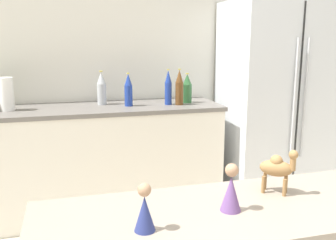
# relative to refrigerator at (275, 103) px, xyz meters

# --- Properties ---
(wall_back) EXTENTS (8.00, 0.06, 2.55)m
(wall_back) POSITION_rel_refrigerator_xyz_m (-1.15, 0.41, 0.36)
(wall_back) COLOR silver
(wall_back) RESTS_ON ground_plane
(back_counter) EXTENTS (2.08, 0.63, 0.94)m
(back_counter) POSITION_rel_refrigerator_xyz_m (-1.62, 0.08, -0.44)
(back_counter) COLOR silver
(back_counter) RESTS_ON ground_plane
(refrigerator) EXTENTS (0.94, 0.74, 1.83)m
(refrigerator) POSITION_rel_refrigerator_xyz_m (0.00, 0.00, 0.00)
(refrigerator) COLOR silver
(refrigerator) RESTS_ON ground_plane
(paper_towel_roll) EXTENTS (0.11, 0.11, 0.26)m
(paper_towel_roll) POSITION_rel_refrigerator_xyz_m (-2.34, 0.08, 0.16)
(paper_towel_roll) COLOR white
(paper_towel_roll) RESTS_ON back_counter
(back_bottle_0) EXTENTS (0.06, 0.06, 0.30)m
(back_bottle_0) POSITION_rel_refrigerator_xyz_m (-1.03, 0.02, 0.17)
(back_bottle_0) COLOR navy
(back_bottle_0) RESTS_ON back_counter
(back_bottle_1) EXTENTS (0.07, 0.07, 0.31)m
(back_bottle_1) POSITION_rel_refrigerator_xyz_m (-0.94, -0.01, 0.17)
(back_bottle_1) COLOR brown
(back_bottle_1) RESTS_ON back_counter
(back_bottle_2) EXTENTS (0.08, 0.08, 0.29)m
(back_bottle_2) POSITION_rel_refrigerator_xyz_m (-1.59, 0.17, 0.16)
(back_bottle_2) COLOR #B2B7BC
(back_bottle_2) RESTS_ON back_counter
(back_bottle_3) EXTENTS (0.08, 0.08, 0.26)m
(back_bottle_3) POSITION_rel_refrigerator_xyz_m (-0.84, 0.08, 0.15)
(back_bottle_3) COLOR #2D6033
(back_bottle_3) RESTS_ON back_counter
(back_bottle_4) EXTENTS (0.07, 0.07, 0.28)m
(back_bottle_4) POSITION_rel_refrigerator_xyz_m (-1.37, 0.04, 0.16)
(back_bottle_4) COLOR navy
(back_bottle_4) RESTS_ON back_counter
(camel_figurine) EXTENTS (0.13, 0.12, 0.17)m
(camel_figurine) POSITION_rel_refrigerator_xyz_m (-1.14, -1.92, 0.12)
(camel_figurine) COLOR olive
(camel_figurine) RESTS_ON bar_counter
(wise_man_figurine_blue) EXTENTS (0.07, 0.07, 0.16)m
(wise_man_figurine_blue) POSITION_rel_refrigerator_xyz_m (-1.37, -2.02, 0.09)
(wise_man_figurine_blue) COLOR #6B4784
(wise_man_figurine_blue) RESTS_ON bar_counter
(wise_man_figurine_purple) EXTENTS (0.06, 0.06, 0.15)m
(wise_man_figurine_purple) POSITION_rel_refrigerator_xyz_m (-1.67, -2.07, 0.08)
(wise_man_figurine_purple) COLOR navy
(wise_man_figurine_purple) RESTS_ON bar_counter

